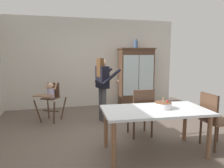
{
  "coord_description": "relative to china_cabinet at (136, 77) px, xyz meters",
  "views": [
    {
      "loc": [
        -1.13,
        -3.84,
        1.63
      ],
      "look_at": [
        0.09,
        0.7,
        0.95
      ],
      "focal_mm": 33.56,
      "sensor_mm": 36.0,
      "label": 1
    }
  ],
  "objects": [
    {
      "name": "dining_chair_far_side",
      "position": [
        -0.88,
        -2.54,
        -0.36
      ],
      "size": [
        0.45,
        0.45,
        0.96
      ],
      "rotation": [
        0.0,
        0.0,
        3.12
      ],
      "color": "#4C3323",
      "rests_on": "ground_plane"
    },
    {
      "name": "ground_plane",
      "position": [
        -1.34,
        -2.37,
        -0.91
      ],
      "size": [
        6.24,
        6.24,
        0.0
      ],
      "primitive_type": "plane",
      "color": "#66564C"
    },
    {
      "name": "adult_person",
      "position": [
        -1.4,
        -1.36,
        0.06
      ],
      "size": [
        0.59,
        0.58,
        1.53
      ],
      "rotation": [
        0.0,
        0.0,
        1.83
      ],
      "color": "#47474C",
      "rests_on": "ground_plane"
    },
    {
      "name": "ceramic_vase",
      "position": [
        -0.03,
        0.0,
        1.02
      ],
      "size": [
        0.13,
        0.13,
        0.27
      ],
      "color": "#3D567F",
      "rests_on": "china_cabinet"
    },
    {
      "name": "birthday_cake",
      "position": [
        -0.8,
        -3.21,
        -0.12
      ],
      "size": [
        0.28,
        0.28,
        0.19
      ],
      "color": "white",
      "rests_on": "dining_table"
    },
    {
      "name": "wall_back",
      "position": [
        -1.34,
        0.26,
        0.44
      ],
      "size": [
        5.32,
        0.06,
        2.7
      ],
      "primitive_type": "cube",
      "color": "beige",
      "rests_on": "ground_plane"
    },
    {
      "name": "china_cabinet",
      "position": [
        0.0,
        0.0,
        0.0
      ],
      "size": [
        1.13,
        0.48,
        1.81
      ],
      "color": "#4C3323",
      "rests_on": "ground_plane"
    },
    {
      "name": "dining_table",
      "position": [
        -0.94,
        -3.21,
        -0.26
      ],
      "size": [
        1.75,
        1.02,
        0.74
      ],
      "color": "silver",
      "rests_on": "ground_plane"
    },
    {
      "name": "high_chair_with_toddler",
      "position": [
        -2.62,
        -1.04,
        -0.26
      ],
      "size": [
        0.79,
        0.84,
        0.95
      ],
      "rotation": [
        0.0,
        0.0,
        -0.54
      ],
      "color": "#4C3323",
      "rests_on": "ground_plane"
    },
    {
      "name": "dining_chair_right_end",
      "position": [
        0.12,
        -3.29,
        -0.36
      ],
      "size": [
        0.44,
        0.44,
        0.96
      ],
      "rotation": [
        0.0,
        0.0,
        1.56
      ],
      "color": "#4C3323",
      "rests_on": "ground_plane"
    }
  ]
}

